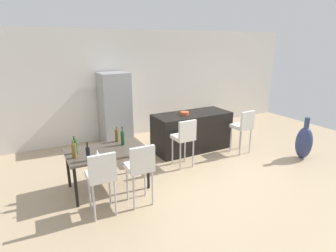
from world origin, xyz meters
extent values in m
plane|color=tan|center=(0.00, 0.00, 0.00)|extent=(10.00, 10.00, 0.00)
cube|color=silver|center=(0.00, 2.89, 1.45)|extent=(10.00, 0.12, 2.90)
cube|color=black|center=(0.33, 1.07, 0.46)|extent=(1.89, 0.80, 0.92)
cube|color=silver|center=(-0.37, 0.35, 0.65)|extent=(0.41, 0.41, 0.08)
cube|color=silver|center=(-0.36, 0.18, 0.87)|extent=(0.40, 0.07, 0.36)
cylinder|color=#B2B2B7|center=(-0.53, 0.50, 0.30)|extent=(0.03, 0.03, 0.61)
cylinder|color=#B2B2B7|center=(-0.21, 0.51, 0.30)|extent=(0.03, 0.03, 0.61)
cylinder|color=#B2B2B7|center=(-0.52, 0.18, 0.30)|extent=(0.03, 0.03, 0.61)
cylinder|color=#B2B2B7|center=(-0.20, 0.19, 0.30)|extent=(0.03, 0.03, 0.61)
cube|color=silver|center=(1.26, 0.35, 0.65)|extent=(0.42, 0.42, 0.08)
cube|color=silver|center=(1.27, 0.18, 0.87)|extent=(0.40, 0.08, 0.36)
cylinder|color=#B2B2B7|center=(1.09, 0.50, 0.30)|extent=(0.03, 0.03, 0.61)
cylinder|color=#B2B2B7|center=(1.41, 0.51, 0.30)|extent=(0.03, 0.03, 0.61)
cylinder|color=#B2B2B7|center=(1.11, 0.18, 0.30)|extent=(0.03, 0.03, 0.61)
cylinder|color=#B2B2B7|center=(1.43, 0.19, 0.30)|extent=(0.03, 0.03, 0.61)
cube|color=#4C4238|center=(-2.04, 0.19, 0.72)|extent=(1.38, 0.85, 0.04)
cylinder|color=black|center=(-2.67, 0.56, 0.35)|extent=(0.05, 0.05, 0.70)
cylinder|color=black|center=(-1.41, 0.56, 0.35)|extent=(0.05, 0.05, 0.70)
cylinder|color=black|center=(-2.67, -0.17, 0.35)|extent=(0.05, 0.05, 0.70)
cylinder|color=black|center=(-1.41, -0.17, 0.35)|extent=(0.05, 0.05, 0.70)
cube|color=silver|center=(-2.35, -0.53, 0.65)|extent=(0.41, 0.41, 0.08)
cube|color=silver|center=(-2.36, -0.70, 0.87)|extent=(0.40, 0.07, 0.36)
cylinder|color=#B2B2B7|center=(-2.51, -0.37, 0.30)|extent=(0.03, 0.03, 0.61)
cylinder|color=#B2B2B7|center=(-2.19, -0.38, 0.30)|extent=(0.03, 0.03, 0.61)
cylinder|color=#B2B2B7|center=(-2.52, -0.69, 0.30)|extent=(0.03, 0.03, 0.61)
cylinder|color=#B2B2B7|center=(-2.20, -0.70, 0.30)|extent=(0.03, 0.03, 0.61)
cube|color=silver|center=(-1.73, -0.53, 0.65)|extent=(0.41, 0.41, 0.08)
cube|color=silver|center=(-1.74, -0.70, 0.87)|extent=(0.40, 0.07, 0.36)
cylinder|color=#B2B2B7|center=(-1.89, -0.37, 0.30)|extent=(0.03, 0.03, 0.61)
cylinder|color=#B2B2B7|center=(-1.57, -0.38, 0.30)|extent=(0.03, 0.03, 0.61)
cylinder|color=#B2B2B7|center=(-1.90, -0.69, 0.30)|extent=(0.03, 0.03, 0.61)
cylinder|color=#B2B2B7|center=(-1.58, -0.70, 0.30)|extent=(0.03, 0.03, 0.61)
cylinder|color=#194723|center=(-1.70, 0.30, 0.87)|extent=(0.07, 0.07, 0.26)
cylinder|color=#194723|center=(-1.70, 0.30, 1.04)|extent=(0.02, 0.02, 0.09)
cylinder|color=brown|center=(-1.74, 0.52, 0.86)|extent=(0.07, 0.07, 0.24)
cylinder|color=brown|center=(-1.74, 0.52, 1.01)|extent=(0.02, 0.02, 0.06)
cylinder|color=black|center=(-2.43, -0.12, 0.85)|extent=(0.06, 0.06, 0.23)
cylinder|color=black|center=(-2.43, -0.12, 1.01)|extent=(0.02, 0.02, 0.09)
cylinder|color=brown|center=(-2.60, 0.10, 0.86)|extent=(0.08, 0.08, 0.25)
cylinder|color=brown|center=(-2.60, 0.10, 1.02)|extent=(0.03, 0.03, 0.06)
cylinder|color=#194723|center=(-2.56, 0.30, 0.86)|extent=(0.08, 0.08, 0.24)
cylinder|color=#194723|center=(-2.56, 0.30, 1.01)|extent=(0.03, 0.03, 0.07)
cylinder|color=silver|center=(-2.29, -0.15, 0.74)|extent=(0.06, 0.06, 0.00)
cylinder|color=silver|center=(-2.29, -0.15, 0.78)|extent=(0.01, 0.01, 0.08)
cone|color=silver|center=(-2.29, -0.15, 0.87)|extent=(0.07, 0.07, 0.09)
cube|color=#939699|center=(-1.15, 2.45, 0.92)|extent=(0.72, 0.68, 1.84)
cylinder|color=#C6512D|center=(0.10, 1.05, 0.96)|extent=(0.20, 0.20, 0.07)
ellipsoid|color=navy|center=(2.27, -0.62, 0.37)|extent=(0.36, 0.36, 0.74)
cylinder|color=navy|center=(2.27, -0.62, 0.84)|extent=(0.11, 0.11, 0.24)
cylinder|color=#996B4C|center=(2.09, 2.44, 0.11)|extent=(0.24, 0.24, 0.22)
sphere|color=#2D6B33|center=(2.09, 2.44, 0.36)|extent=(0.32, 0.32, 0.32)
camera|label=1|loc=(-3.23, -4.27, 2.56)|focal=29.24mm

